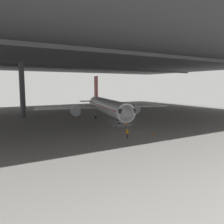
# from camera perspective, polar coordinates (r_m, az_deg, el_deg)

# --- Properties ---
(ground_plane) EXTENTS (110.00, 110.00, 0.00)m
(ground_plane) POSITION_cam_1_polar(r_m,az_deg,el_deg) (54.97, 1.35, -2.54)
(ground_plane) COLOR gray
(hangar_structure) EXTENTS (121.00, 99.00, 16.46)m
(hangar_structure) POSITION_cam_1_polar(r_m,az_deg,el_deg) (66.70, -4.94, 12.73)
(hangar_structure) COLOR #4C4F54
(hangar_structure) RESTS_ON ground_plane
(airplane_main) EXTENTS (36.38, 37.01, 11.67)m
(airplane_main) POSITION_cam_1_polar(r_m,az_deg,el_deg) (57.97, -1.33, 1.42)
(airplane_main) COLOR white
(airplane_main) RESTS_ON ground_plane
(boarding_stairs) EXTENTS (4.45, 2.37, 4.70)m
(boarding_stairs) POSITION_cam_1_polar(r_m,az_deg,el_deg) (48.68, 2.53, -2.89)
(boarding_stairs) COLOR slate
(boarding_stairs) RESTS_ON ground_plane
(crew_worker_near_nose) EXTENTS (0.28, 0.54, 1.66)m
(crew_worker_near_nose) POSITION_cam_1_polar(r_m,az_deg,el_deg) (38.08, 3.86, -5.32)
(crew_worker_near_nose) COLOR #232838
(crew_worker_near_nose) RESTS_ON ground_plane
(crew_worker_by_stairs) EXTENTS (0.32, 0.53, 1.68)m
(crew_worker_by_stairs) POSITION_cam_1_polar(r_m,az_deg,el_deg) (46.19, 3.57, -3.14)
(crew_worker_by_stairs) COLOR #232838
(crew_worker_by_stairs) RESTS_ON ground_plane
(traffic_cone_orange) EXTENTS (0.36, 0.36, 0.60)m
(traffic_cone_orange) POSITION_cam_1_polar(r_m,az_deg,el_deg) (41.36, 10.47, -5.37)
(traffic_cone_orange) COLOR black
(traffic_cone_orange) RESTS_ON ground_plane
(baggage_tug) EXTENTS (1.84, 2.46, 0.90)m
(baggage_tug) POSITION_cam_1_polar(r_m,az_deg,el_deg) (65.19, 2.03, -0.60)
(baggage_tug) COLOR yellow
(baggage_tug) RESTS_ON ground_plane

